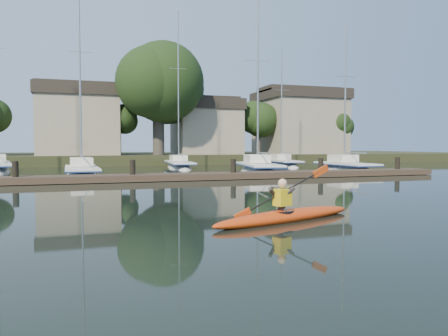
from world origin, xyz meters
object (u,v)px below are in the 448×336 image
object	(u,v)px
sailboat_3	(258,175)
sailboat_4	(346,174)
dock	(185,176)
sailboat_6	(179,170)
kayak	(286,214)
sailboat_1	(82,179)
sailboat_7	(282,168)

from	to	relation	value
sailboat_3	sailboat_4	world-z (taller)	sailboat_3
dock	sailboat_6	world-z (taller)	sailboat_6
dock	kayak	bearing A→B (deg)	-92.07
sailboat_3	sailboat_6	size ratio (longest dim) A/B	0.95
sailboat_1	sailboat_3	bearing A→B (deg)	-2.24
dock	sailboat_4	world-z (taller)	sailboat_4
kayak	sailboat_6	distance (m)	27.76
sailboat_4	sailboat_7	size ratio (longest dim) A/B	1.02
sailboat_4	sailboat_7	bearing A→B (deg)	99.07
sailboat_1	sailboat_4	size ratio (longest dim) A/B	1.09
sailboat_1	sailboat_7	xyz separation A→B (m)	(18.17, 7.95, 0.00)
dock	sailboat_3	size ratio (longest dim) A/B	2.38
sailboat_3	sailboat_7	distance (m)	9.90
kayak	sailboat_3	size ratio (longest dim) A/B	0.34
sailboat_3	sailboat_1	bearing A→B (deg)	-170.72
sailboat_3	sailboat_7	bearing A→B (deg)	64.05
sailboat_3	sailboat_4	size ratio (longest dim) A/B	1.11
sailboat_1	sailboat_6	world-z (taller)	sailboat_6
sailboat_6	sailboat_1	bearing A→B (deg)	-130.18
dock	sailboat_7	xyz separation A→B (m)	(12.45, 12.97, -0.39)
kayak	sailboat_4	world-z (taller)	sailboat_4
kayak	sailboat_1	size ratio (longest dim) A/B	0.35
kayak	dock	distance (m)	14.35
dock	sailboat_4	distance (m)	14.47
sailboat_3	sailboat_4	bearing A→B (deg)	5.24
kayak	sailboat_6	world-z (taller)	sailboat_6
sailboat_1	sailboat_6	distance (m)	11.65
sailboat_7	sailboat_4	bearing A→B (deg)	-75.31
sailboat_6	sailboat_7	world-z (taller)	sailboat_6
dock	sailboat_1	xyz separation A→B (m)	(-5.73, 5.01, -0.39)
sailboat_3	sailboat_4	distance (m)	7.13
sailboat_7	dock	bearing A→B (deg)	-127.98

